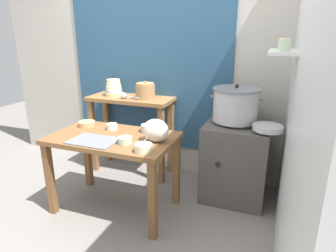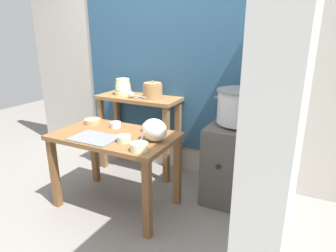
{
  "view_description": "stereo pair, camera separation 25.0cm",
  "coord_description": "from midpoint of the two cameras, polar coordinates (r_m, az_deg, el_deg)",
  "views": [
    {
      "loc": [
        1.23,
        -2.0,
        1.59
      ],
      "look_at": [
        0.39,
        0.23,
        0.82
      ],
      "focal_mm": 31.07,
      "sensor_mm": 36.0,
      "label": 1
    },
    {
      "loc": [
        1.46,
        -1.9,
        1.59
      ],
      "look_at": [
        0.39,
        0.23,
        0.82
      ],
      "focal_mm": 31.07,
      "sensor_mm": 36.0,
      "label": 2
    }
  ],
  "objects": [
    {
      "name": "back_shelf_table",
      "position": [
        3.35,
        -9.41,
        1.88
      ],
      "size": [
        0.96,
        0.4,
        0.9
      ],
      "color": "olive",
      "rests_on": "ground"
    },
    {
      "name": "clay_pot",
      "position": [
        3.19,
        -6.74,
        6.82
      ],
      "size": [
        0.21,
        0.21,
        0.19
      ],
      "color": "#A37A4C",
      "rests_on": "back_shelf_table"
    },
    {
      "name": "wall_right",
      "position": [
        2.17,
        22.15,
        8.99
      ],
      "size": [
        0.3,
        3.2,
        2.6
      ],
      "color": "white",
      "rests_on": "ground"
    },
    {
      "name": "wall_back",
      "position": [
        3.31,
        -1.87,
        12.91
      ],
      "size": [
        4.4,
        0.12,
        2.6
      ],
      "color": "#B2ADA3",
      "rests_on": "ground"
    },
    {
      "name": "prep_bowl_1",
      "position": [
        2.79,
        -13.48,
        -0.1
      ],
      "size": [
        0.1,
        0.1,
        0.06
      ],
      "color": "silver",
      "rests_on": "prep_table"
    },
    {
      "name": "plastic_bag",
      "position": [
        2.4,
        -5.4,
        -0.92
      ],
      "size": [
        0.22,
        0.16,
        0.19
      ],
      "primitive_type": "ellipsoid",
      "color": "silver",
      "rests_on": "prep_table"
    },
    {
      "name": "serving_tray",
      "position": [
        2.54,
        -17.14,
        -2.82
      ],
      "size": [
        0.4,
        0.28,
        0.01
      ],
      "primitive_type": "cube",
      "color": "slate",
      "rests_on": "prep_table"
    },
    {
      "name": "prep_bowl_0",
      "position": [
        2.96,
        -18.0,
        0.42
      ],
      "size": [
        0.16,
        0.16,
        0.05
      ],
      "color": "tan",
      "rests_on": "prep_table"
    },
    {
      "name": "prep_table",
      "position": [
        2.66,
        -13.34,
        -4.21
      ],
      "size": [
        1.1,
        0.66,
        0.72
      ],
      "color": "brown",
      "rests_on": "ground"
    },
    {
      "name": "ground_plane",
      "position": [
        2.85,
        -12.04,
        -16.39
      ],
      "size": [
        9.0,
        9.0,
        0.0
      ],
      "primitive_type": "plane",
      "color": "gray"
    },
    {
      "name": "bowl_stack_enamel",
      "position": [
        3.4,
        -12.7,
        7.17
      ],
      "size": [
        0.2,
        0.2,
        0.19
      ],
      "color": "#E5C684",
      "rests_on": "back_shelf_table"
    },
    {
      "name": "ladle",
      "position": [
        3.22,
        -10.83,
        5.82
      ],
      "size": [
        0.26,
        0.1,
        0.07
      ],
      "color": "#B7BABF",
      "rests_on": "back_shelf_table"
    },
    {
      "name": "prep_bowl_2",
      "position": [
        2.42,
        -11.39,
        -2.76
      ],
      "size": [
        0.12,
        0.12,
        0.05
      ],
      "color": "#B7D1AD",
      "rests_on": "prep_table"
    },
    {
      "name": "prep_bowl_4",
      "position": [
        2.67,
        -6.47,
        -0.43
      ],
      "size": [
        0.15,
        0.15,
        0.07
      ],
      "color": "#B7BABF",
      "rests_on": "prep_table"
    },
    {
      "name": "stove_block",
      "position": [
        2.94,
        10.72,
        -6.64
      ],
      "size": [
        0.6,
        0.61,
        0.78
      ],
      "color": "#4C4742",
      "rests_on": "ground"
    },
    {
      "name": "prep_bowl_3",
      "position": [
        2.23,
        -8.06,
        -4.27
      ],
      "size": [
        0.14,
        0.14,
        0.16
      ],
      "color": "beige",
      "rests_on": "prep_table"
    },
    {
      "name": "wide_pan",
      "position": [
        2.61,
        16.42,
        -0.38
      ],
      "size": [
        0.26,
        0.26,
        0.05
      ],
      "primitive_type": "cylinder",
      "color": "#B7BABF",
      "rests_on": "stove_block"
    },
    {
      "name": "steamer_pot",
      "position": [
        2.79,
        10.64,
        4.12
      ],
      "size": [
        0.49,
        0.44,
        0.35
      ],
      "color": "#B7BABF",
      "rests_on": "stove_block"
    }
  ]
}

